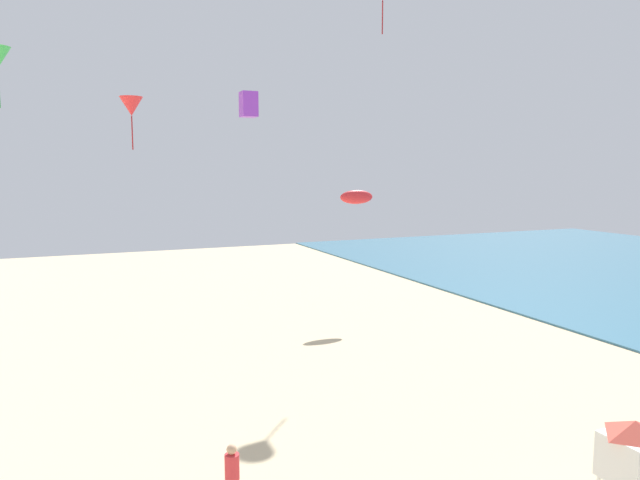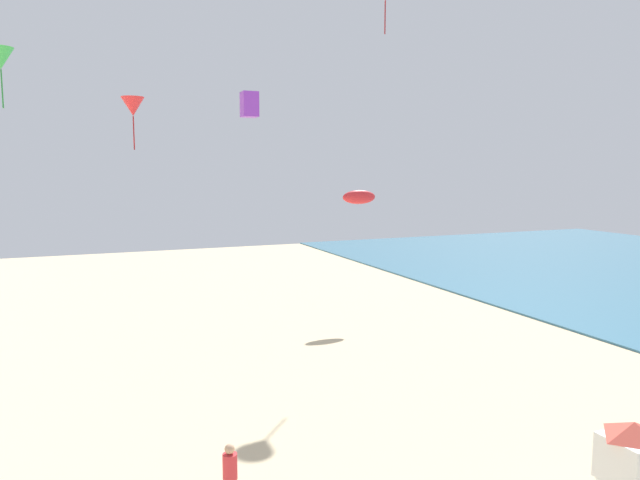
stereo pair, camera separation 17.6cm
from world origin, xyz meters
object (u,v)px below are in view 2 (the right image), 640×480
at_px(lifeguard_stand, 633,454).
at_px(kite_green_delta, 0,58).
at_px(kite_flyer, 230,474).
at_px(kite_red_delta, 133,107).
at_px(kite_red_parafoil, 359,197).
at_px(kite_purple_box, 249,104).

height_order(lifeguard_stand, kite_green_delta, kite_green_delta).
relative_size(kite_flyer, lifeguard_stand, 0.64).
relative_size(kite_red_delta, kite_red_parafoil, 0.97).
distance_m(lifeguard_stand, kite_purple_box, 15.10).
bearing_deg(kite_red_parafoil, kite_red_delta, -152.82).
relative_size(kite_purple_box, kite_red_parafoil, 0.44).
distance_m(kite_flyer, kite_purple_box, 12.11).
xyz_separation_m(kite_purple_box, kite_red_parafoil, (8.59, 8.74, -3.71)).
bearing_deg(kite_red_delta, kite_flyer, -84.53).
relative_size(lifeguard_stand, kite_purple_box, 2.98).
bearing_deg(kite_purple_box, kite_flyer, -110.01).
bearing_deg(kite_flyer, kite_red_delta, 86.53).
height_order(kite_green_delta, kite_red_delta, kite_green_delta).
distance_m(kite_green_delta, kite_red_parafoil, 17.94).
xyz_separation_m(kite_green_delta, kite_red_parafoil, (16.89, 0.69, -6.03)).
bearing_deg(kite_purple_box, lifeguard_stand, -66.33).
xyz_separation_m(kite_red_delta, kite_purple_box, (3.64, -2.45, -0.02)).
bearing_deg(kite_red_parafoil, kite_flyer, -124.99).
xyz_separation_m(lifeguard_stand, kite_green_delta, (-13.36, 19.60, 10.62)).
relative_size(lifeguard_stand, kite_green_delta, 1.03).
height_order(kite_red_delta, kite_purple_box, kite_purple_box).
height_order(kite_flyer, lifeguard_stand, lifeguard_stand).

